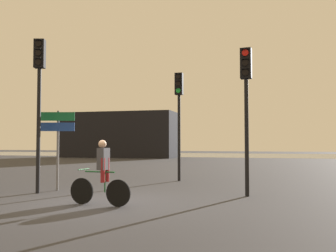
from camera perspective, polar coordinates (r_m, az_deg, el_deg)
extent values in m
plane|color=#333338|center=(10.04, -10.32, -11.41)|extent=(120.00, 120.00, 0.00)
cube|color=slate|center=(47.52, 9.77, -4.40)|extent=(80.00, 16.00, 0.01)
cube|color=black|center=(40.32, -7.44, -1.36)|extent=(12.05, 4.00, 4.78)
cylinder|color=black|center=(15.30, 1.70, -1.78)|extent=(0.12, 0.12, 3.52)
cube|color=black|center=(15.49, 1.69, 6.43)|extent=(0.32, 0.25, 0.90)
cylinder|color=black|center=(15.40, 1.56, 7.57)|extent=(0.19, 0.03, 0.19)
cube|color=black|center=(15.40, 1.54, 7.98)|extent=(0.19, 0.12, 0.02)
cylinder|color=black|center=(15.36, 1.56, 6.50)|extent=(0.19, 0.03, 0.19)
cube|color=black|center=(15.35, 1.54, 6.92)|extent=(0.19, 0.12, 0.02)
cylinder|color=green|center=(15.31, 1.56, 5.43)|extent=(0.19, 0.03, 0.19)
cube|color=black|center=(15.31, 1.55, 5.85)|extent=(0.19, 0.12, 0.02)
cylinder|color=black|center=(12.25, -19.13, -0.60)|extent=(0.12, 0.12, 3.88)
cube|color=black|center=(12.55, -18.96, 10.37)|extent=(0.37, 0.32, 0.90)
cylinder|color=black|center=(12.49, -19.13, 11.80)|extent=(0.19, 0.08, 0.19)
cube|color=black|center=(12.50, -19.15, 12.31)|extent=(0.22, 0.17, 0.02)
cylinder|color=black|center=(12.43, -19.15, 10.51)|extent=(0.19, 0.08, 0.19)
cube|color=black|center=(12.43, -19.17, 11.02)|extent=(0.22, 0.17, 0.02)
cylinder|color=black|center=(12.36, -19.17, 9.20)|extent=(0.19, 0.08, 0.19)
cube|color=black|center=(12.37, -19.19, 9.71)|extent=(0.22, 0.17, 0.02)
cylinder|color=black|center=(11.13, 11.90, -1.67)|extent=(0.12, 0.12, 3.43)
cube|color=black|center=(11.37, 11.80, 9.31)|extent=(0.34, 0.27, 0.90)
cylinder|color=red|center=(11.30, 11.68, 10.88)|extent=(0.19, 0.05, 0.19)
cube|color=black|center=(11.31, 11.66, 11.45)|extent=(0.20, 0.14, 0.02)
cylinder|color=black|center=(11.24, 11.69, 9.45)|extent=(0.19, 0.05, 0.19)
cube|color=black|center=(11.24, 11.67, 10.01)|extent=(0.20, 0.14, 0.02)
cylinder|color=black|center=(11.18, 11.71, 7.99)|extent=(0.19, 0.05, 0.19)
cube|color=black|center=(11.19, 11.69, 8.56)|extent=(0.20, 0.14, 0.02)
cylinder|color=slate|center=(12.75, -16.45, -3.59)|extent=(0.08, 0.08, 2.60)
cube|color=#116038|center=(12.72, -16.45, 1.41)|extent=(1.07, 0.33, 0.28)
cube|color=navy|center=(12.70, -16.47, -0.12)|extent=(1.07, 0.33, 0.28)
cylinder|color=black|center=(9.84, -13.01, -9.63)|extent=(0.66, 0.12, 0.66)
cylinder|color=black|center=(9.28, -7.60, -10.10)|extent=(0.66, 0.12, 0.66)
cylinder|color=#1E592D|center=(9.50, -10.36, -6.88)|extent=(0.84, 0.14, 0.04)
cylinder|color=#1E592D|center=(9.44, -9.59, -8.28)|extent=(0.04, 0.04, 0.55)
cylinder|color=#1E592D|center=(9.75, -12.73, -6.45)|extent=(0.09, 0.46, 0.03)
cylinder|color=maroon|center=(9.50, -9.26, -6.58)|extent=(0.11, 0.11, 0.60)
cylinder|color=maroon|center=(9.33, -9.90, -6.65)|extent=(0.11, 0.11, 0.60)
cube|color=#3F3F47|center=(9.43, -9.83, -4.97)|extent=(0.24, 0.32, 0.54)
sphere|color=tan|center=(9.43, -9.97, -2.72)|extent=(0.20, 0.20, 0.20)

